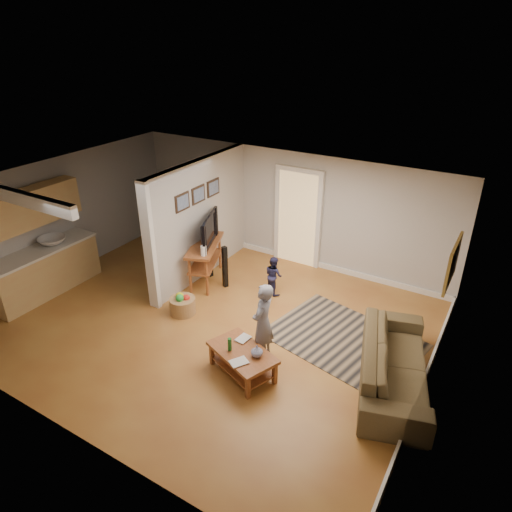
{
  "coord_description": "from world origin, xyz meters",
  "views": [
    {
      "loc": [
        4.24,
        -5.48,
        4.83
      ],
      "look_at": [
        0.48,
        0.85,
        1.1
      ],
      "focal_mm": 32.0,
      "sensor_mm": 36.0,
      "label": 1
    }
  ],
  "objects_px": {
    "tv_console": "(205,247)",
    "speaker_right": "(209,255)",
    "toddler": "(273,292)",
    "coffee_table": "(243,356)",
    "sofa": "(391,382)",
    "speaker_left": "(225,267)",
    "child": "(263,357)",
    "toy_basket": "(183,305)"
  },
  "relations": [
    {
      "from": "toy_basket",
      "to": "toddler",
      "type": "height_order",
      "value": "toy_basket"
    },
    {
      "from": "coffee_table",
      "to": "tv_console",
      "type": "bearing_deg",
      "value": 136.96
    },
    {
      "from": "tv_console",
      "to": "speaker_left",
      "type": "relative_size",
      "value": 1.6
    },
    {
      "from": "coffee_table",
      "to": "toddler",
      "type": "distance_m",
      "value": 2.48
    },
    {
      "from": "speaker_right",
      "to": "coffee_table",
      "type": "bearing_deg",
      "value": -36.77
    },
    {
      "from": "speaker_left",
      "to": "speaker_right",
      "type": "xyz_separation_m",
      "value": [
        -0.54,
        0.2,
        0.05
      ]
    },
    {
      "from": "tv_console",
      "to": "toy_basket",
      "type": "xyz_separation_m",
      "value": [
        0.33,
        -1.22,
        -0.6
      ]
    },
    {
      "from": "child",
      "to": "coffee_table",
      "type": "bearing_deg",
      "value": -10.61
    },
    {
      "from": "sofa",
      "to": "coffee_table",
      "type": "xyz_separation_m",
      "value": [
        -2.04,
        -0.98,
        0.33
      ]
    },
    {
      "from": "tv_console",
      "to": "speaker_right",
      "type": "bearing_deg",
      "value": 86.28
    },
    {
      "from": "toddler",
      "to": "coffee_table",
      "type": "bearing_deg",
      "value": 136.02
    },
    {
      "from": "speaker_left",
      "to": "toddler",
      "type": "relative_size",
      "value": 1.13
    },
    {
      "from": "tv_console",
      "to": "toy_basket",
      "type": "height_order",
      "value": "tv_console"
    },
    {
      "from": "sofa",
      "to": "tv_console",
      "type": "distance_m",
      "value": 4.44
    },
    {
      "from": "toy_basket",
      "to": "tv_console",
      "type": "bearing_deg",
      "value": 105.28
    },
    {
      "from": "speaker_left",
      "to": "speaker_right",
      "type": "height_order",
      "value": "speaker_right"
    },
    {
      "from": "sofa",
      "to": "tv_console",
      "type": "xyz_separation_m",
      "value": [
        -4.23,
        1.08,
        0.77
      ]
    },
    {
      "from": "speaker_right",
      "to": "toy_basket",
      "type": "bearing_deg",
      "value": -66.19
    },
    {
      "from": "speaker_right",
      "to": "child",
      "type": "height_order",
      "value": "speaker_right"
    },
    {
      "from": "toy_basket",
      "to": "child",
      "type": "bearing_deg",
      "value": -10.13
    },
    {
      "from": "coffee_table",
      "to": "speaker_left",
      "type": "xyz_separation_m",
      "value": [
        -1.73,
        2.05,
        0.12
      ]
    },
    {
      "from": "coffee_table",
      "to": "sofa",
      "type": "bearing_deg",
      "value": 25.62
    },
    {
      "from": "sofa",
      "to": "toy_basket",
      "type": "xyz_separation_m",
      "value": [
        -3.9,
        -0.14,
        0.18
      ]
    },
    {
      "from": "speaker_left",
      "to": "toy_basket",
      "type": "height_order",
      "value": "speaker_left"
    },
    {
      "from": "coffee_table",
      "to": "child",
      "type": "xyz_separation_m",
      "value": [
        0.06,
        0.49,
        -0.33
      ]
    },
    {
      "from": "toy_basket",
      "to": "toddler",
      "type": "relative_size",
      "value": 0.6
    },
    {
      "from": "child",
      "to": "toddler",
      "type": "xyz_separation_m",
      "value": [
        -0.82,
        1.85,
        0.0
      ]
    },
    {
      "from": "speaker_left",
      "to": "child",
      "type": "distance_m",
      "value": 2.41
    },
    {
      "from": "coffee_table",
      "to": "child",
      "type": "height_order",
      "value": "child"
    },
    {
      "from": "speaker_left",
      "to": "toddler",
      "type": "height_order",
      "value": "speaker_left"
    },
    {
      "from": "speaker_right",
      "to": "toddler",
      "type": "bearing_deg",
      "value": 11.36
    },
    {
      "from": "sofa",
      "to": "speaker_right",
      "type": "relative_size",
      "value": 2.42
    },
    {
      "from": "toddler",
      "to": "speaker_left",
      "type": "bearing_deg",
      "value": 44.53
    },
    {
      "from": "toy_basket",
      "to": "speaker_left",
      "type": "bearing_deg",
      "value": 83.58
    },
    {
      "from": "child",
      "to": "toy_basket",
      "type": "bearing_deg",
      "value": -103.93
    },
    {
      "from": "coffee_table",
      "to": "speaker_right",
      "type": "height_order",
      "value": "speaker_right"
    },
    {
      "from": "speaker_left",
      "to": "child",
      "type": "xyz_separation_m",
      "value": [
        1.79,
        -1.56,
        -0.45
      ]
    },
    {
      "from": "sofa",
      "to": "child",
      "type": "height_order",
      "value": "child"
    },
    {
      "from": "coffee_table",
      "to": "toddler",
      "type": "xyz_separation_m",
      "value": [
        -0.76,
        2.34,
        -0.33
      ]
    },
    {
      "from": "tv_console",
      "to": "speaker_right",
      "type": "relative_size",
      "value": 1.45
    },
    {
      "from": "sofa",
      "to": "toy_basket",
      "type": "relative_size",
      "value": 5.01
    },
    {
      "from": "coffee_table",
      "to": "tv_console",
      "type": "relative_size",
      "value": 0.85
    }
  ]
}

